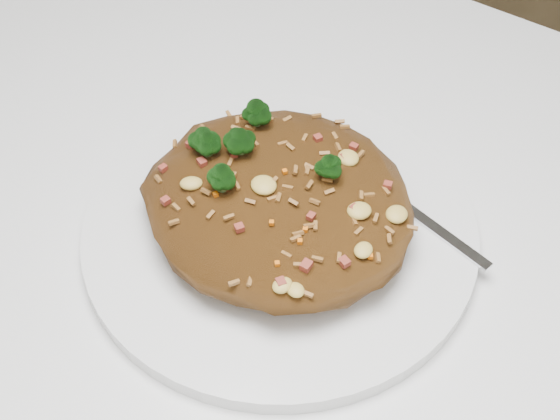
# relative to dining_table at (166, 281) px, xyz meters

# --- Properties ---
(dining_table) EXTENTS (1.20, 0.80, 0.75)m
(dining_table) POSITION_rel_dining_table_xyz_m (0.00, 0.00, 0.00)
(dining_table) COLOR white
(dining_table) RESTS_ON ground
(plate) EXTENTS (0.29, 0.29, 0.01)m
(plate) POSITION_rel_dining_table_xyz_m (0.09, 0.04, 0.10)
(plate) COLOR white
(plate) RESTS_ON dining_table
(fried_rice) EXTENTS (0.20, 0.18, 0.07)m
(fried_rice) POSITION_rel_dining_table_xyz_m (0.09, 0.04, 0.14)
(fried_rice) COLOR brown
(fried_rice) RESTS_ON plate
(fork) EXTENTS (0.16, 0.05, 0.00)m
(fork) POSITION_rel_dining_table_xyz_m (0.17, 0.10, 0.11)
(fork) COLOR silver
(fork) RESTS_ON plate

